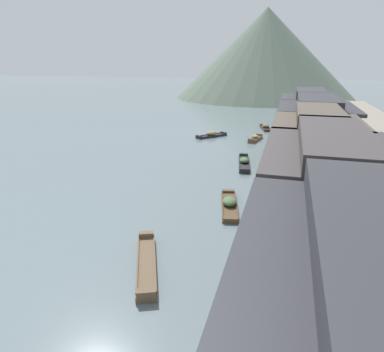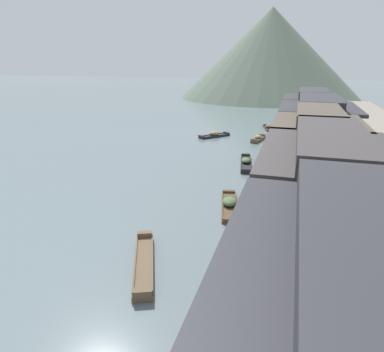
% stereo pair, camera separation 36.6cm
% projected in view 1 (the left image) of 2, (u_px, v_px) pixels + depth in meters
% --- Properties ---
extents(riverbank_right, '(18.00, 110.00, 0.89)m').
position_uv_depth(riverbank_right, '(370.00, 170.00, 30.15)').
color(riverbank_right, gray).
rests_on(riverbank_right, ground).
extents(boat_moored_nearest, '(2.16, 4.75, 0.73)m').
position_uv_depth(boat_moored_nearest, '(265.00, 127.00, 50.84)').
color(boat_moored_nearest, '#33281E').
rests_on(boat_moored_nearest, ground).
extents(boat_moored_second, '(1.59, 3.80, 0.73)m').
position_uv_depth(boat_moored_second, '(255.00, 138.00, 43.42)').
color(boat_moored_second, brown).
rests_on(boat_moored_second, ground).
extents(boat_moored_third, '(3.72, 4.10, 0.77)m').
position_uv_depth(boat_moored_third, '(211.00, 135.00, 45.48)').
color(boat_moored_third, '#232326').
rests_on(boat_moored_third, ground).
extents(boat_moored_far, '(2.05, 5.25, 0.70)m').
position_uv_depth(boat_moored_far, '(229.00, 204.00, 23.58)').
color(boat_moored_far, brown).
rests_on(boat_moored_far, ground).
extents(boat_midriver_drifting, '(2.95, 5.33, 0.56)m').
position_uv_depth(boat_midriver_drifting, '(146.00, 264.00, 16.74)').
color(boat_midriver_drifting, brown).
rests_on(boat_midriver_drifting, ground).
extents(boat_midriver_upstream, '(1.81, 5.73, 0.72)m').
position_uv_depth(boat_midriver_upstream, '(244.00, 163.00, 33.22)').
color(boat_midriver_upstream, '#232326').
rests_on(boat_midriver_upstream, ground).
extents(house_waterfront_second, '(5.62, 8.31, 6.14)m').
position_uv_depth(house_waterfront_second, '(326.00, 204.00, 14.44)').
color(house_waterfront_second, gray).
rests_on(house_waterfront_second, riverbank_right).
extents(house_waterfront_tall, '(5.33, 6.64, 6.14)m').
position_uv_depth(house_waterfront_tall, '(313.00, 160.00, 20.86)').
color(house_waterfront_tall, gray).
rests_on(house_waterfront_tall, riverbank_right).
extents(house_waterfront_narrow, '(6.03, 8.10, 6.14)m').
position_uv_depth(house_waterfront_narrow, '(313.00, 136.00, 27.35)').
color(house_waterfront_narrow, brown).
rests_on(house_waterfront_narrow, riverbank_right).
extents(house_waterfront_far, '(5.70, 6.72, 6.14)m').
position_uv_depth(house_waterfront_far, '(308.00, 122.00, 34.00)').
color(house_waterfront_far, gray).
rests_on(house_waterfront_far, riverbank_right).
extents(hill_far_west, '(48.13, 48.13, 23.01)m').
position_uv_depth(hill_far_west, '(265.00, 54.00, 92.04)').
color(hill_far_west, '#5B6B5B').
rests_on(hill_far_west, ground).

